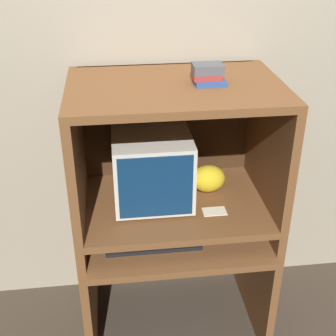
# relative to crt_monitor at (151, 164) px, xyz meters

# --- Properties ---
(wall_back) EXTENTS (6.00, 0.06, 2.60)m
(wall_back) POSITION_rel_crt_monitor_xyz_m (0.11, 0.33, 0.30)
(wall_back) COLOR gray
(wall_back) RESTS_ON ground_plane
(desk_base) EXTENTS (0.96, 0.69, 0.67)m
(desk_base) POSITION_rel_crt_monitor_xyz_m (0.11, -0.10, -0.57)
(desk_base) COLOR brown
(desk_base) RESTS_ON ground_plane
(desk_monitor_shelf) EXTENTS (0.96, 0.65, 0.14)m
(desk_monitor_shelf) POSITION_rel_crt_monitor_xyz_m (0.11, -0.05, -0.22)
(desk_monitor_shelf) COLOR brown
(desk_monitor_shelf) RESTS_ON desk_base
(hutch_upper) EXTENTS (0.96, 0.65, 0.61)m
(hutch_upper) POSITION_rel_crt_monitor_xyz_m (0.11, -0.02, 0.22)
(hutch_upper) COLOR brown
(hutch_upper) RESTS_ON desk_monitor_shelf
(crt_monitor) EXTENTS (0.37, 0.46, 0.36)m
(crt_monitor) POSITION_rel_crt_monitor_xyz_m (0.00, 0.00, 0.00)
(crt_monitor) COLOR beige
(crt_monitor) RESTS_ON desk_monitor_shelf
(keyboard) EXTENTS (0.46, 0.14, 0.03)m
(keyboard) POSITION_rel_crt_monitor_xyz_m (-0.02, -0.21, -0.32)
(keyboard) COLOR black
(keyboard) RESTS_ON desk_base
(mouse) EXTENTS (0.06, 0.04, 0.03)m
(mouse) POSITION_rel_crt_monitor_xyz_m (0.28, -0.21, -0.32)
(mouse) COLOR black
(mouse) RESTS_ON desk_base
(snack_bag) EXTENTS (0.18, 0.13, 0.14)m
(snack_bag) POSITION_rel_crt_monitor_xyz_m (0.29, 0.03, -0.12)
(snack_bag) COLOR gold
(snack_bag) RESTS_ON desk_monitor_shelf
(book_stack) EXTENTS (0.14, 0.11, 0.09)m
(book_stack) POSITION_rel_crt_monitor_xyz_m (0.25, -0.07, 0.47)
(book_stack) COLOR navy
(book_stack) RESTS_ON hutch_upper
(paper_card) EXTENTS (0.11, 0.07, 0.00)m
(paper_card) POSITION_rel_crt_monitor_xyz_m (0.29, -0.17, -0.19)
(paper_card) COLOR beige
(paper_card) RESTS_ON desk_monitor_shelf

